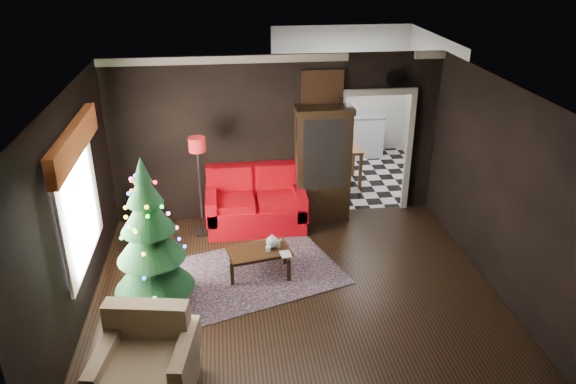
{
  "coord_description": "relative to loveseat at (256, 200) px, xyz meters",
  "views": [
    {
      "loc": [
        -0.86,
        -6.22,
        4.45
      ],
      "look_at": [
        0.0,
        0.9,
        1.15
      ],
      "focal_mm": 34.48,
      "sensor_mm": 36.0,
      "label": 1
    }
  ],
  "objects": [
    {
      "name": "ceiling",
      "position": [
        0.4,
        -2.05,
        2.3
      ],
      "size": [
        5.5,
        5.5,
        0.0
      ],
      "primitive_type": "plane",
      "rotation": [
        3.14,
        0.0,
        0.0
      ],
      "color": "white",
      "rests_on": "ground"
    },
    {
      "name": "wall_clock",
      "position": [
        2.35,
        0.4,
        1.88
      ],
      "size": [
        0.32,
        0.32,
        0.06
      ],
      "primitive_type": "cylinder",
      "color": "white",
      "rests_on": "wall_back"
    },
    {
      "name": "kitchen_counter",
      "position": [
        2.1,
        3.15,
        -0.05
      ],
      "size": [
        1.8,
        0.6,
        0.9
      ],
      "primitive_type": "cube",
      "color": "white",
      "rests_on": "ground"
    },
    {
      "name": "coffee_table",
      "position": [
        -0.05,
        -1.46,
        -0.29
      ],
      "size": [
        0.95,
        0.68,
        0.39
      ],
      "primitive_type": null,
      "rotation": [
        0.0,
        0.0,
        0.2
      ],
      "color": "black",
      "rests_on": "rug"
    },
    {
      "name": "painting",
      "position": [
        1.15,
        0.41,
        1.75
      ],
      "size": [
        0.62,
        0.05,
        0.52
      ],
      "primitive_type": "cube",
      "color": "#B46E3F",
      "rests_on": "wall_back"
    },
    {
      "name": "loveseat",
      "position": [
        0.0,
        0.0,
        0.0
      ],
      "size": [
        1.7,
        0.9,
        1.0
      ],
      "primitive_type": null,
      "color": "#8A0B04",
      "rests_on": "ground"
    },
    {
      "name": "floor_lamp",
      "position": [
        -0.89,
        -0.12,
        0.33
      ],
      "size": [
        0.32,
        0.32,
        1.68
      ],
      "primitive_type": null,
      "rotation": [
        0.0,
        0.0,
        -0.12
      ],
      "color": "#262626",
      "rests_on": "ground"
    },
    {
      "name": "wall_front",
      "position": [
        0.4,
        -4.55,
        0.9
      ],
      "size": [
        5.5,
        0.0,
        5.5
      ],
      "primitive_type": "plane",
      "rotation": [
        -1.57,
        0.0,
        0.0
      ],
      "color": "black",
      "rests_on": "ground"
    },
    {
      "name": "armchair",
      "position": [
        -1.38,
        -3.68,
        -0.04
      ],
      "size": [
        1.11,
        1.11,
        0.98
      ],
      "primitive_type": null,
      "rotation": [
        0.0,
        0.0,
        -0.17
      ],
      "color": "tan",
      "rests_on": "ground"
    },
    {
      "name": "kitchen_table",
      "position": [
        1.8,
        1.65,
        -0.12
      ],
      "size": [
        0.7,
        0.7,
        0.75
      ],
      "primitive_type": null,
      "color": "brown",
      "rests_on": "ground"
    },
    {
      "name": "book",
      "position": [
        0.23,
        -1.64,
        0.0
      ],
      "size": [
        0.15,
        0.03,
        0.2
      ],
      "primitive_type": "imported",
      "rotation": [
        0.0,
        0.0,
        0.14
      ],
      "color": "#987953",
      "rests_on": "coffee_table"
    },
    {
      "name": "curio_cabinet",
      "position": [
        1.15,
        0.22,
        0.45
      ],
      "size": [
        0.9,
        0.45,
        1.9
      ],
      "primitive_type": null,
      "color": "black",
      "rests_on": "ground"
    },
    {
      "name": "kitchen_window",
      "position": [
        2.1,
        3.4,
        1.2
      ],
      "size": [
        0.7,
        0.06,
        0.7
      ],
      "primitive_type": "cube",
      "color": "white",
      "rests_on": "ground"
    },
    {
      "name": "doorway",
      "position": [
        2.1,
        0.45,
        0.55
      ],
      "size": [
        1.1,
        0.1,
        2.1
      ],
      "primitive_type": null,
      "color": "silver",
      "rests_on": "ground"
    },
    {
      "name": "cup_b",
      "position": [
        0.22,
        -1.39,
        -0.06
      ],
      "size": [
        0.1,
        0.1,
        0.07
      ],
      "primitive_type": "cylinder",
      "rotation": [
        0.0,
        0.0,
        -0.43
      ],
      "color": "white",
      "rests_on": "coffee_table"
    },
    {
      "name": "wall_left",
      "position": [
        -2.35,
        -2.05,
        0.9
      ],
      "size": [
        0.0,
        5.5,
        5.5
      ],
      "primitive_type": "plane",
      "rotation": [
        1.57,
        0.0,
        1.57
      ],
      "color": "black",
      "rests_on": "ground"
    },
    {
      "name": "wall_back",
      "position": [
        0.4,
        0.45,
        0.9
      ],
      "size": [
        5.5,
        0.0,
        5.5
      ],
      "primitive_type": "plane",
      "rotation": [
        1.57,
        0.0,
        0.0
      ],
      "color": "black",
      "rests_on": "ground"
    },
    {
      "name": "rug",
      "position": [
        -0.11,
        -1.43,
        -0.49
      ],
      "size": [
        2.78,
        2.37,
        0.01
      ],
      "primitive_type": "cube",
      "rotation": [
        0.0,
        0.0,
        0.32
      ],
      "color": "#291B24",
      "rests_on": "ground"
    },
    {
      "name": "kitchen_floor",
      "position": [
        2.1,
        1.95,
        -0.5
      ],
      "size": [
        3.0,
        3.0,
        0.0
      ],
      "primitive_type": "plane",
      "color": "silver",
      "rests_on": "ground"
    },
    {
      "name": "christmas_tree",
      "position": [
        -1.47,
        -2.02,
        0.55
      ],
      "size": [
        1.35,
        1.35,
        1.98
      ],
      "primitive_type": null,
      "rotation": [
        0.0,
        0.0,
        0.39
      ],
      "color": "black",
      "rests_on": "ground"
    },
    {
      "name": "cup_a",
      "position": [
        0.08,
        -1.49,
        -0.06
      ],
      "size": [
        0.08,
        0.08,
        0.07
      ],
      "primitive_type": "cylinder",
      "rotation": [
        0.0,
        0.0,
        -0.05
      ],
      "color": "white",
      "rests_on": "coffee_table"
    },
    {
      "name": "wall_right",
      "position": [
        3.15,
        -2.05,
        0.9
      ],
      "size": [
        0.0,
        5.5,
        5.5
      ],
      "primitive_type": "plane",
      "rotation": [
        1.57,
        0.0,
        -1.57
      ],
      "color": "black",
      "rests_on": "ground"
    },
    {
      "name": "teapot",
      "position": [
        0.14,
        -1.4,
        -0.0
      ],
      "size": [
        0.23,
        0.23,
        0.19
      ],
      "primitive_type": null,
      "rotation": [
        0.0,
        0.0,
        0.13
      ],
      "color": "silver",
      "rests_on": "coffee_table"
    },
    {
      "name": "valance",
      "position": [
        -2.23,
        -1.85,
        1.77
      ],
      "size": [
        0.12,
        2.1,
        0.35
      ],
      "primitive_type": "cube",
      "color": "#A94E23",
      "rests_on": "wall_left"
    },
    {
      "name": "left_window",
      "position": [
        -2.31,
        -1.85,
        0.95
      ],
      "size": [
        0.05,
        1.6,
        1.4
      ],
      "primitive_type": "cube",
      "color": "white",
      "rests_on": "wall_left"
    },
    {
      "name": "floor",
      "position": [
        0.4,
        -2.05,
        -0.5
      ],
      "size": [
        5.5,
        5.5,
        0.0
      ],
      "primitive_type": "plane",
      "color": "black",
      "rests_on": "ground"
    }
  ]
}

